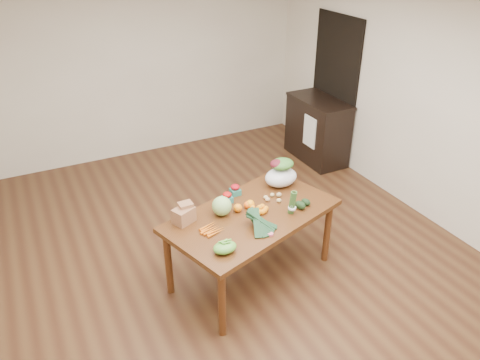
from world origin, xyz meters
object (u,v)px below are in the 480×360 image
cabinet (317,130)px  cabbage (222,206)px  dining_table (252,245)px  mandarin_cluster (260,209)px  asparagus_bundle (292,202)px  kale_bunch (263,223)px  paper_bag (184,214)px  salad_bag (281,174)px

cabinet → cabbage: 3.06m
dining_table → cabbage: bearing=139.2°
mandarin_cluster → asparagus_bundle: 0.32m
cabbage → asparagus_bundle: 0.66m
dining_table → kale_bunch: size_ratio=4.11×
dining_table → mandarin_cluster: size_ratio=9.13×
mandarin_cluster → paper_bag: bearing=166.2°
mandarin_cluster → dining_table: bearing=164.0°
cabbage → asparagus_bundle: asparagus_bundle is taller
cabinet → cabbage: (-2.41, -1.84, 0.37)m
cabbage → salad_bag: 0.82m
cabbage → paper_bag: bearing=174.0°
dining_table → salad_bag: 0.81m
paper_bag → mandarin_cluster: 0.72m
kale_bunch → salad_bag: size_ratio=1.13×
paper_bag → mandarin_cluster: paper_bag is taller
salad_bag → mandarin_cluster: bearing=-141.2°
paper_bag → cabbage: bearing=-6.0°
cabinet → salad_bag: 2.33m
dining_table → cabbage: cabbage is taller
cabbage → cabinet: bearing=37.3°
kale_bunch → asparagus_bundle: size_ratio=1.60×
dining_table → asparagus_bundle: (0.34, -0.17, 0.50)m
salad_bag → dining_table: bearing=-146.7°
dining_table → paper_bag: 0.80m
kale_bunch → asparagus_bundle: bearing=-0.5°
asparagus_bundle → salad_bag: size_ratio=0.71×
mandarin_cluster → salad_bag: 0.59m
paper_bag → dining_table: bearing=-13.6°
mandarin_cluster → salad_bag: (0.45, 0.36, 0.09)m
paper_bag → kale_bunch: 0.73m
dining_table → asparagus_bundle: 0.63m
cabinet → paper_bag: (-2.78, -1.80, 0.37)m
dining_table → cabbage: size_ratio=8.76×
cabinet → dining_table: bearing=-137.7°
cabinet → mandarin_cluster: size_ratio=5.67×
dining_table → cabinet: cabinet is taller
dining_table → salad_bag: size_ratio=4.66×
dining_table → salad_bag: bearing=15.7°
kale_bunch → dining_table: bearing=62.8°
cabbage → kale_bunch: cabbage is taller
cabbage → salad_bag: (0.79, 0.23, 0.04)m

